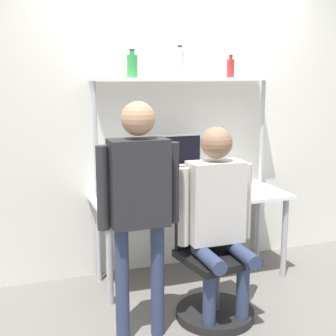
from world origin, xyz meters
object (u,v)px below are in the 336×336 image
laptop (183,188)px  cell_phone (212,194)px  office_chair (212,278)px  monitor (169,161)px  bottle_clear (180,64)px  bottle_green (132,65)px  bottle_red (231,68)px  person_standing (139,194)px  person_seated (218,209)px

laptop → cell_phone: 0.26m
office_chair → monitor: bearing=92.4°
bottle_clear → bottle_green: size_ratio=1.17×
bottle_red → bottle_clear: bearing=180.0°
person_standing → person_seated: bearing=6.5°
laptop → person_seated: size_ratio=0.21×
person_seated → bottle_clear: bearing=86.7°
monitor → cell_phone: 0.46m
person_seated → bottle_green: bearing=111.7°
person_standing → bottle_green: size_ratio=7.06×
person_standing → laptop: bearing=51.8°
office_chair → person_seated: 0.53m
monitor → person_seated: (0.04, -0.89, -0.19)m
cell_phone → bottle_green: bearing=160.3°
office_chair → bottle_clear: bearing=86.1°
cell_phone → bottle_red: bearing=41.3°
person_seated → bottle_red: 1.41m
cell_phone → office_chair: 0.81m
monitor → bottle_clear: bearing=1.0°
office_chair → bottle_clear: bottle_clear is taller
office_chair → bottle_red: bearing=58.0°
cell_phone → bottle_red: (0.25, 0.22, 1.04)m
office_chair → bottle_clear: (0.06, 0.84, 1.52)m
monitor → office_chair: 1.10m
cell_phone → person_standing: person_standing is taller
cell_phone → bottle_clear: (-0.21, 0.22, 1.07)m
cell_phone → bottle_red: bottle_red is taller
person_seated → laptop: bearing=89.1°
office_chair → bottle_green: size_ratio=4.20×
bottle_clear → office_chair: bearing=-93.9°
monitor → bottle_red: bearing=0.2°
office_chair → person_seated: size_ratio=0.68×
bottle_clear → bottle_red: 0.47m
monitor → bottle_green: bottle_green is taller
person_standing → bottle_clear: (0.63, 0.95, 0.82)m
office_chair → bottle_red: bottle_red is taller
monitor → bottle_red: size_ratio=3.09×
cell_phone → bottle_red: 1.10m
office_chair → bottle_red: (0.53, 0.84, 1.49)m
person_seated → person_standing: (-0.58, -0.07, 0.17)m
person_seated → bottle_green: bottle_green is taller
laptop → person_seated: person_seated is taller
laptop → bottle_clear: (0.04, 0.20, 1.01)m
bottle_red → person_seated: bearing=-120.3°
bottle_clear → person_seated: bearing=-93.3°
cell_phone → bottle_clear: 1.12m
cell_phone → bottle_green: 1.24m
person_seated → office_chair: bearing=97.6°
person_standing → bottle_clear: bearing=56.6°
laptop → person_standing: (-0.59, -0.75, 0.18)m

